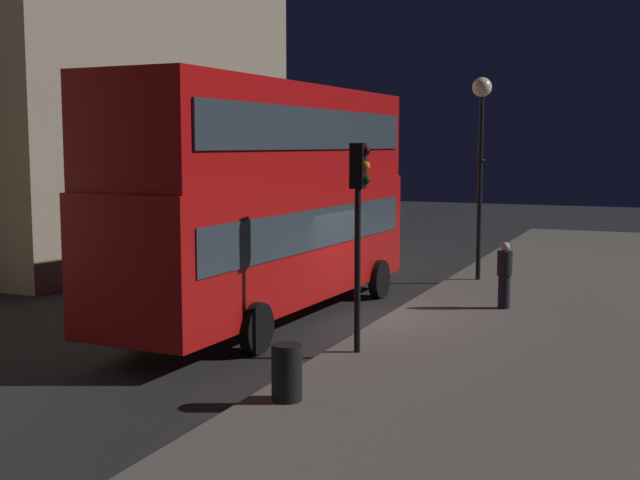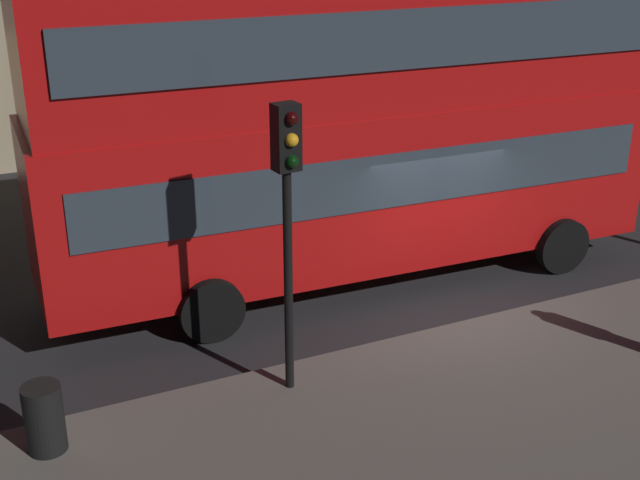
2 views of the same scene
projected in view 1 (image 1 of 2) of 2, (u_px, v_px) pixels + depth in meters
name	position (u px, v px, depth m)	size (l,w,h in m)	color
ground_plane	(359.00, 318.00, 19.55)	(80.00, 80.00, 0.00)	#232326
sidewalk_slab	(558.00, 333.00, 17.78)	(44.00, 7.82, 0.12)	#5B564F
building_plain_facade	(78.00, 45.00, 30.70)	(16.02, 9.77, 15.51)	gray
double_decker_bus	(268.00, 191.00, 19.11)	(10.97, 3.25, 5.41)	#B20F0F
traffic_light_near_kerb	(359.00, 203.00, 15.57)	(0.34, 0.37, 3.99)	black
traffic_light_far_side	(319.00, 185.00, 29.39)	(0.34, 0.38, 3.70)	black
street_lamp	(481.00, 125.00, 23.99)	(0.57, 0.57, 5.90)	black
pedestrian	(504.00, 275.00, 20.08)	(0.37, 0.37, 1.62)	black
litter_bin	(287.00, 372.00, 12.84)	(0.48, 0.48, 0.89)	black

